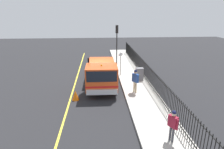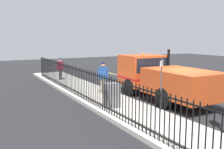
# 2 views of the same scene
# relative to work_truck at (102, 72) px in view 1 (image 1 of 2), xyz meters

# --- Properties ---
(ground_plane) EXTENTS (58.88, 58.88, 0.00)m
(ground_plane) POSITION_rel_work_truck_xyz_m (-0.25, 1.58, -1.24)
(ground_plane) COLOR #232326
(ground_plane) RESTS_ON ground
(sidewalk_slab) EXTENTS (2.49, 26.76, 0.17)m
(sidewalk_slab) POSITION_rel_work_truck_xyz_m (2.88, 1.58, -1.15)
(sidewalk_slab) COLOR #B7B2A8
(sidewalk_slab) RESTS_ON ground
(lane_marking) EXTENTS (0.12, 24.09, 0.01)m
(lane_marking) POSITION_rel_work_truck_xyz_m (-2.31, 1.58, -1.23)
(lane_marking) COLOR yellow
(lane_marking) RESTS_ON ground
(work_truck) EXTENTS (2.42, 6.26, 2.57)m
(work_truck) POSITION_rel_work_truck_xyz_m (0.00, 0.00, 0.00)
(work_truck) COLOR #D84C1E
(work_truck) RESTS_ON ground
(worker_standing) EXTENTS (0.47, 0.54, 1.77)m
(worker_standing) POSITION_rel_work_truck_xyz_m (2.45, -1.74, 0.02)
(worker_standing) COLOR #264C99
(worker_standing) RESTS_ON sidewalk_slab
(pedestrian_distant) EXTENTS (0.38, 0.55, 1.60)m
(pedestrian_distant) POSITION_rel_work_truck_xyz_m (3.08, -7.48, -0.09)
(pedestrian_distant) COLOR maroon
(pedestrian_distant) RESTS_ON sidewalk_slab
(iron_fence) EXTENTS (0.04, 22.78, 1.54)m
(iron_fence) POSITION_rel_work_truck_xyz_m (3.89, 1.58, -0.29)
(iron_fence) COLOR black
(iron_fence) RESTS_ON sidewalk_slab
(traffic_light_near) EXTENTS (0.32, 0.25, 4.40)m
(traffic_light_near) POSITION_rel_work_truck_xyz_m (1.84, 6.13, 2.04)
(traffic_light_near) COLOR black
(traffic_light_near) RESTS_ON sidewalk_slab
(utility_cabinet) EXTENTS (0.66, 0.44, 1.09)m
(utility_cabinet) POSITION_rel_work_truck_xyz_m (3.35, 0.93, -0.52)
(utility_cabinet) COLOR slate
(utility_cabinet) RESTS_ON sidewalk_slab
(traffic_cone) EXTENTS (0.50, 0.50, 0.71)m
(traffic_cone) POSITION_rel_work_truck_xyz_m (-1.91, -2.38, -0.88)
(traffic_cone) COLOR orange
(traffic_cone) RESTS_ON ground
(street_sign) EXTENTS (0.41, 0.34, 2.20)m
(street_sign) POSITION_rel_work_truck_xyz_m (1.82, 2.39, 0.32)
(street_sign) COLOR #4C4C4C
(street_sign) RESTS_ON sidewalk_slab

